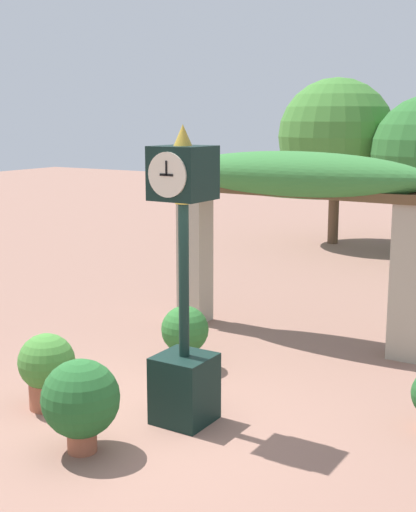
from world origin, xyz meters
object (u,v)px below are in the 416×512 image
Objects in this scene: potted_plant_far_right at (81,400)px; potted_plant_near_right at (47,367)px; potted_plant_near_left at (185,332)px; pedestal_clock at (184,299)px.

potted_plant_near_right is at bearing 149.66° from potted_plant_far_right.
potted_plant_near_left is at bearing 72.29° from potted_plant_near_right.
potted_plant_near_right is at bearing -161.34° from pedestal_clock.
pedestal_clock is 1.54m from potted_plant_far_right.
potted_plant_far_right is (1.10, -0.64, 0.06)m from potted_plant_near_right.
pedestal_clock is at bearing -56.61° from potted_plant_near_left.
potted_plant_near_left is 0.97× the size of potted_plant_near_right.
pedestal_clock is 1.95m from potted_plant_near_left.
potted_plant_near_right is 0.92× the size of potted_plant_far_right.
pedestal_clock reaches higher than potted_plant_far_right.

